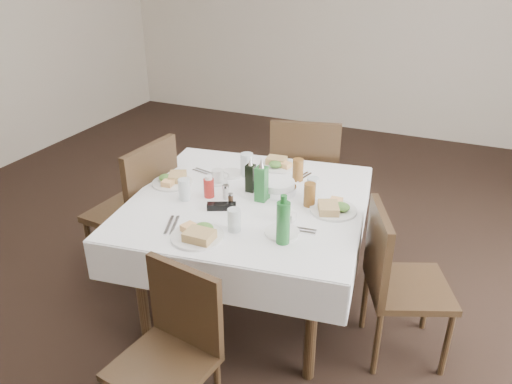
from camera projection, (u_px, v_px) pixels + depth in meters
ground_plane at (226, 286)px, 3.35m from camera, size 7.00×7.00×0.00m
room_shell at (217, 18)px, 2.58m from camera, size 6.04×7.04×2.80m
dining_table at (248, 211)px, 2.86m from camera, size 1.46×1.46×0.76m
chair_north at (305, 174)px, 3.59m from camera, size 0.57×0.57×1.00m
chair_south at (173, 343)px, 2.20m from camera, size 0.45×0.45×0.83m
chair_east at (394, 276)px, 2.60m from camera, size 0.54×0.54×0.88m
chair_west at (140, 204)px, 3.19m from camera, size 0.51×0.51×0.99m
meal_north at (278, 164)px, 3.22m from camera, size 0.24×0.24×0.05m
meal_south at (198, 234)px, 2.44m from camera, size 0.26×0.26×0.06m
meal_east at (333, 208)px, 2.68m from camera, size 0.25×0.25×0.06m
meal_west at (172, 180)px, 3.00m from camera, size 0.24×0.24×0.05m
side_plate_a at (231, 174)px, 3.12m from camera, size 0.16×0.16×0.01m
side_plate_b at (282, 232)px, 2.48m from camera, size 0.18×0.18×0.01m
water_n at (247, 165)px, 3.08m from camera, size 0.08×0.08×0.14m
water_s at (234, 220)px, 2.49m from camera, size 0.06×0.06×0.12m
water_e at (313, 188)px, 2.80m from camera, size 0.07×0.07×0.13m
water_w at (184, 189)px, 2.79m from camera, size 0.07×0.07×0.12m
iced_tea_a at (298, 170)px, 3.02m from camera, size 0.07×0.07×0.14m
iced_tea_b at (310, 195)px, 2.72m from camera, size 0.06×0.06×0.13m
bread_basket at (277, 187)px, 2.88m from camera, size 0.22×0.22×0.07m
oil_cruet_dark at (251, 177)px, 2.87m from camera, size 0.05×0.05×0.21m
oil_cruet_green at (261, 183)px, 2.76m from camera, size 0.06×0.06×0.26m
ketchup_bottle at (209, 187)px, 2.82m from camera, size 0.06×0.06×0.13m
salt_shaker at (226, 192)px, 2.80m from camera, size 0.04×0.04×0.09m
pepper_shaker at (231, 199)px, 2.75m from camera, size 0.03×0.03×0.07m
coffee_mug at (218, 177)px, 3.00m from camera, size 0.12×0.12×0.08m
sunglasses at (222, 206)px, 2.71m from camera, size 0.16×0.11×0.03m
green_bottle at (283, 222)px, 2.36m from camera, size 0.07×0.07×0.25m
sugar_caddy at (287, 216)px, 2.60m from camera, size 0.10×0.06×0.04m
cutlery_n at (303, 177)px, 3.08m from camera, size 0.08×0.16×0.01m
cutlery_s at (172, 225)px, 2.55m from camera, size 0.11×0.19×0.01m
cutlery_e at (297, 230)px, 2.51m from camera, size 0.19×0.07×0.01m
cutlery_w at (205, 172)px, 3.14m from camera, size 0.19×0.09×0.01m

